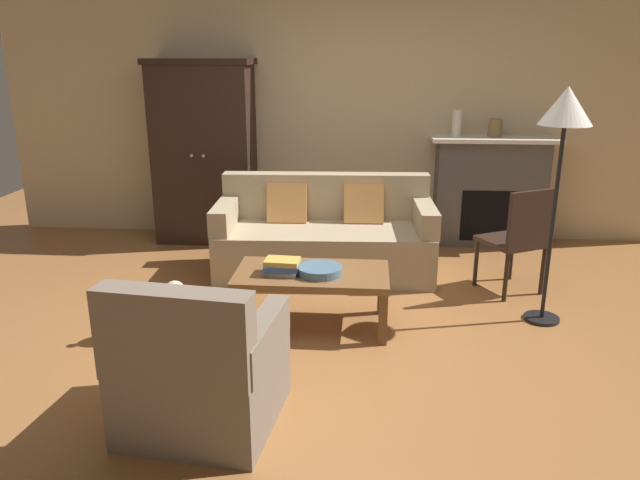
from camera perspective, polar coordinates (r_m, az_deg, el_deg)
ground_plane at (r=4.37m, az=0.24°, el=-8.84°), size 9.60×9.60×0.00m
back_wall at (r=6.49m, az=2.03°, el=12.63°), size 7.20×0.10×2.80m
fireplace at (r=6.48m, az=15.72°, el=4.55°), size 1.26×0.48×1.12m
armoire at (r=6.44m, az=-10.84°, el=8.18°), size 1.06×0.57×1.87m
couch at (r=5.45m, az=0.46°, el=0.13°), size 1.95×0.94×0.86m
coffee_table at (r=4.35m, az=-0.76°, el=-3.67°), size 1.10×0.60×0.42m
fruit_bowl at (r=4.27m, az=-0.00°, el=-2.88°), size 0.32×0.32×0.06m
book_stack at (r=4.28m, az=-3.66°, el=-2.53°), size 0.26×0.19×0.11m
mantel_vase_cream at (r=6.29m, az=12.80°, el=10.74°), size 0.10×0.10×0.27m
mantel_vase_bronze at (r=6.36m, az=16.22°, el=10.14°), size 0.14×0.14×0.17m
armchair_near_left at (r=3.31m, az=-11.28°, el=-12.16°), size 0.86×0.85×0.88m
side_chair_wooden at (r=5.15m, az=18.35°, el=0.49°), size 0.60×0.60×0.90m
floor_lamp at (r=4.50m, az=22.14°, el=10.41°), size 0.36×0.36×1.71m
dog at (r=4.40m, az=-16.17°, el=-5.85°), size 0.52×0.37×0.39m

